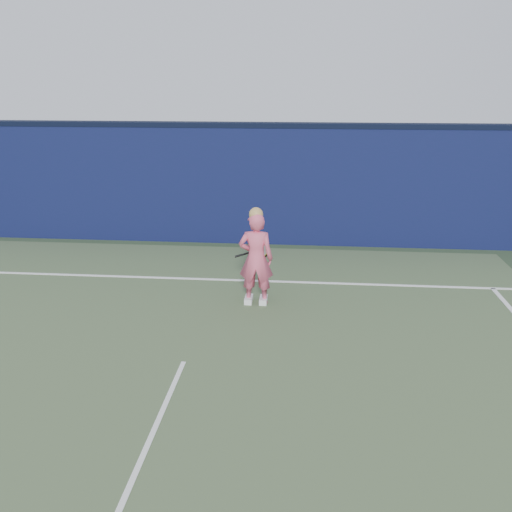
# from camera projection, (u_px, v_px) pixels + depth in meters

# --- Properties ---
(ground) EXTENTS (80.00, 80.00, 0.00)m
(ground) POSITION_uv_depth(u_px,v_px,m) (164.00, 407.00, 6.03)
(ground) COLOR #2E462B
(ground) RESTS_ON ground
(backstop_wall) EXTENTS (24.00, 0.40, 2.50)m
(backstop_wall) POSITION_uv_depth(u_px,v_px,m) (236.00, 186.00, 11.78)
(backstop_wall) COLOR #0E163E
(backstop_wall) RESTS_ON ground
(wall_cap) EXTENTS (24.00, 0.42, 0.10)m
(wall_cap) POSITION_uv_depth(u_px,v_px,m) (235.00, 125.00, 11.38)
(wall_cap) COLOR black
(wall_cap) RESTS_ON backstop_wall
(player) EXTENTS (0.55, 0.37, 1.59)m
(player) POSITION_uv_depth(u_px,v_px,m) (256.00, 258.00, 8.59)
(player) COLOR #E75979
(player) RESTS_ON ground
(racket) EXTENTS (0.60, 0.18, 0.32)m
(racket) POSITION_uv_depth(u_px,v_px,m) (259.00, 250.00, 9.04)
(racket) COLOR black
(racket) RESTS_ON ground
(court_lines) EXTENTS (11.00, 12.04, 0.01)m
(court_lines) POSITION_uv_depth(u_px,v_px,m) (157.00, 424.00, 5.71)
(court_lines) COLOR white
(court_lines) RESTS_ON court_surface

